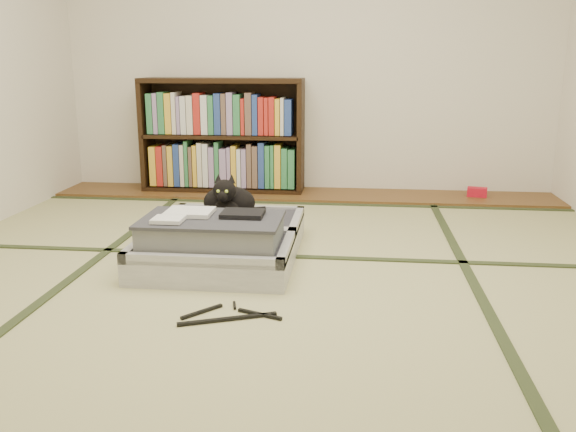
# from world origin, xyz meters

# --- Properties ---
(floor) EXTENTS (4.50, 4.50, 0.00)m
(floor) POSITION_xyz_m (0.00, 0.00, 0.00)
(floor) COLOR #C2BF81
(floor) RESTS_ON ground
(wood_strip) EXTENTS (4.00, 0.50, 0.02)m
(wood_strip) POSITION_xyz_m (0.00, 2.00, 0.01)
(wood_strip) COLOR brown
(wood_strip) RESTS_ON ground
(red_item) EXTENTS (0.16, 0.12, 0.07)m
(red_item) POSITION_xyz_m (1.37, 2.03, 0.06)
(red_item) COLOR red
(red_item) RESTS_ON wood_strip
(tatami_borders) EXTENTS (4.00, 4.50, 0.01)m
(tatami_borders) POSITION_xyz_m (0.00, 0.49, 0.00)
(tatami_borders) COLOR #2D381E
(tatami_borders) RESTS_ON ground
(bookcase) EXTENTS (1.32, 0.30, 0.92)m
(bookcase) POSITION_xyz_m (-0.68, 2.07, 0.45)
(bookcase) COLOR black
(bookcase) RESTS_ON wood_strip
(suitcase) EXTENTS (0.81, 1.07, 0.32)m
(suitcase) POSITION_xyz_m (-0.31, 0.32, 0.11)
(suitcase) COLOR silver
(suitcase) RESTS_ON floor
(cat) EXTENTS (0.36, 0.36, 0.29)m
(cat) POSITION_xyz_m (-0.33, 0.61, 0.26)
(cat) COLOR black
(cat) RESTS_ON suitcase
(cable_coil) EXTENTS (0.11, 0.11, 0.03)m
(cable_coil) POSITION_xyz_m (-0.15, 0.64, 0.17)
(cable_coil) COLOR white
(cable_coil) RESTS_ON suitcase
(hanger) EXTENTS (0.43, 0.28, 0.01)m
(hanger) POSITION_xyz_m (-0.11, -0.45, 0.01)
(hanger) COLOR black
(hanger) RESTS_ON floor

